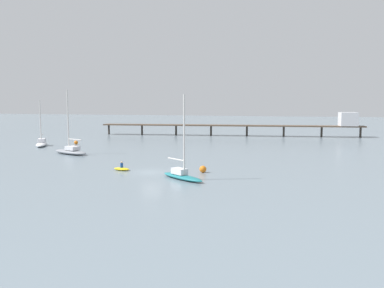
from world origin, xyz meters
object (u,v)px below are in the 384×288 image
Objects in this scene: pier at (279,123)px; dinghy_yellow at (122,169)px; sailboat_white at (42,143)px; sailboat_teal at (182,173)px; mooring_buoy_inner at (76,142)px; mooring_buoy_far at (203,169)px; sailboat_gray at (71,150)px.

dinghy_yellow is (-16.14, -55.49, -3.08)m from pier.
sailboat_teal is (35.62, -24.70, 0.01)m from sailboat_white.
sailboat_teal is 42.62m from mooring_buoy_inner.
sailboat_teal is 4.76m from mooring_buoy_far.
sailboat_teal is at bearing -97.05° from pier.
sailboat_white is 0.95× the size of sailboat_teal.
sailboat_gray is 13.69× the size of mooring_buoy_inner.
sailboat_white is at bearing 151.40° from mooring_buoy_far.
mooring_buoy_inner is (-32.23, 24.71, -0.04)m from mooring_buoy_far.
pier is at bearing 38.61° from sailboat_white.
dinghy_yellow is at bearing -106.21° from pier.
pier is at bearing 82.95° from sailboat_teal.
sailboat_white reaches higher than mooring_buoy_far.
mooring_buoy_inner is at bearing 136.59° from sailboat_teal.
mooring_buoy_far is at bearing -37.47° from mooring_buoy_inner.
pier reaches higher than dinghy_yellow.
pier is 7.40× the size of sailboat_white.
sailboat_white is (-12.11, 9.22, -0.00)m from sailboat_gray.
dinghy_yellow is at bearing -38.40° from sailboat_white.
pier is 27.68× the size of dinghy_yellow.
sailboat_white reaches higher than dinghy_yellow.
sailboat_teal is (-7.30, -58.96, -2.67)m from pier.
sailboat_gray reaches higher than mooring_buoy_inner.
sailboat_white is at bearing 141.60° from dinghy_yellow.
sailboat_white is 42.02m from mooring_buoy_far.
sailboat_gray is at bearing 146.64° from sailboat_teal.
sailboat_white reaches higher than pier.
mooring_buoy_far is at bearing 6.26° from dinghy_yellow.
sailboat_gray is at bearing -125.31° from pier.
sailboat_teal reaches higher than mooring_buoy_inner.
pier is 48.50m from mooring_buoy_inner.
dinghy_yellow is (14.67, -12.00, -0.40)m from sailboat_gray.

